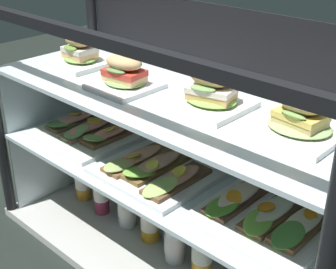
{
  "coord_description": "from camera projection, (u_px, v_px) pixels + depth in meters",
  "views": [
    {
      "loc": [
        0.91,
        -0.97,
        1.13
      ],
      "look_at": [
        0.0,
        0.0,
        0.49
      ],
      "focal_mm": 51.66,
      "sensor_mm": 36.0,
      "label": 1
    }
  ],
  "objects": [
    {
      "name": "ground_plane",
      "position": [
        168.0,
        261.0,
        1.69
      ],
      "size": [
        6.0,
        6.0,
        0.02
      ],
      "primitive_type": "cube",
      "color": "black",
      "rests_on": "ground"
    },
    {
      "name": "case_base_deck",
      "position": [
        168.0,
        256.0,
        1.68
      ],
      "size": [
        1.31,
        0.5,
        0.03
      ],
      "primitive_type": "cube",
      "color": "beige",
      "rests_on": "ground"
    },
    {
      "name": "case_frame",
      "position": [
        192.0,
        129.0,
        1.56
      ],
      "size": [
        1.31,
        0.5,
        0.84
      ],
      "color": "black",
      "rests_on": "ground"
    },
    {
      "name": "riser_lower_tier",
      "position": [
        168.0,
        215.0,
        1.6
      ],
      "size": [
        1.23,
        0.42,
        0.31
      ],
      "color": "silver",
      "rests_on": "case_base_deck"
    },
    {
      "name": "shelf_lower_glass",
      "position": [
        168.0,
        172.0,
        1.53
      ],
      "size": [
        1.25,
        0.44,
        0.01
      ],
      "primitive_type": "cube",
      "color": "silver",
      "rests_on": "riser_lower_tier"
    },
    {
      "name": "riser_upper_tier",
      "position": [
        168.0,
        137.0,
        1.48
      ],
      "size": [
        1.23,
        0.42,
        0.24
      ],
      "color": "silver",
      "rests_on": "shelf_lower_glass"
    },
    {
      "name": "shelf_upper_glass",
      "position": [
        168.0,
        98.0,
        1.42
      ],
      "size": [
        1.25,
        0.44,
        0.01
      ],
      "primitive_type": "cube",
      "color": "silver",
      "rests_on": "riser_upper_tier"
    },
    {
      "name": "plated_roll_sandwich_mid_right",
      "position": [
        79.0,
        53.0,
        1.65
      ],
      "size": [
        0.18,
        0.18,
        0.12
      ],
      "color": "white",
      "rests_on": "shelf_upper_glass"
    },
    {
      "name": "plated_roll_sandwich_near_left_corner",
      "position": [
        124.0,
        76.0,
        1.46
      ],
      "size": [
        0.19,
        0.19,
        0.11
      ],
      "color": "white",
      "rests_on": "shelf_upper_glass"
    },
    {
      "name": "plated_roll_sandwich_left_of_center",
      "position": [
        212.0,
        92.0,
        1.32
      ],
      "size": [
        0.2,
        0.2,
        0.13
      ],
      "color": "white",
      "rests_on": "shelf_upper_glass"
    },
    {
      "name": "plated_roll_sandwich_right_of_center",
      "position": [
        300.0,
        120.0,
        1.16
      ],
      "size": [
        0.2,
        0.2,
        0.12
      ],
      "color": "white",
      "rests_on": "shelf_upper_glass"
    },
    {
      "name": "open_sandwich_tray_near_right_corner",
      "position": [
        88.0,
        130.0,
        1.75
      ],
      "size": [
        0.34,
        0.31,
        0.06
      ],
      "color": "white",
      "rests_on": "shelf_lower_glass"
    },
    {
      "name": "open_sandwich_tray_mid_left",
      "position": [
        156.0,
        170.0,
        1.49
      ],
      "size": [
        0.34,
        0.31,
        0.06
      ],
      "color": "white",
      "rests_on": "shelf_lower_glass"
    },
    {
      "name": "open_sandwich_tray_center",
      "position": [
        267.0,
        216.0,
        1.27
      ],
      "size": [
        0.34,
        0.31,
        0.06
      ],
      "color": "white",
      "rests_on": "shelf_lower_glass"
    },
    {
      "name": "juice_bottle_front_right_end",
      "position": [
        83.0,
        177.0,
        1.94
      ],
      "size": [
        0.07,
        0.07,
        0.24
      ],
      "color": "gold",
      "rests_on": "case_base_deck"
    },
    {
      "name": "juice_bottle_front_second",
      "position": [
        101.0,
        190.0,
        1.85
      ],
      "size": [
        0.06,
        0.06,
        0.23
      ],
      "color": "#932B46",
      "rests_on": "case_base_deck"
    },
    {
      "name": "juice_bottle_front_middle",
      "position": [
        127.0,
        203.0,
        1.78
      ],
      "size": [
        0.07,
        0.07,
        0.24
      ],
      "color": "white",
      "rests_on": "case_base_deck"
    },
    {
      "name": "juice_bottle_front_left_end",
      "position": [
        150.0,
        221.0,
        1.71
      ],
      "size": [
        0.07,
        0.07,
        0.19
      ],
      "color": "gold",
      "rests_on": "case_base_deck"
    },
    {
      "name": "juice_bottle_tucked_behind",
      "position": [
        175.0,
        240.0,
        1.61
      ],
      "size": [
        0.07,
        0.07,
        0.21
      ],
      "color": "white",
      "rests_on": "case_base_deck"
    },
    {
      "name": "juice_bottle_front_fourth",
      "position": [
        202.0,
        252.0,
        1.52
      ],
      "size": [
        0.07,
        0.07,
        0.24
      ],
      "color": "gold",
      "rests_on": "case_base_deck"
    }
  ]
}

